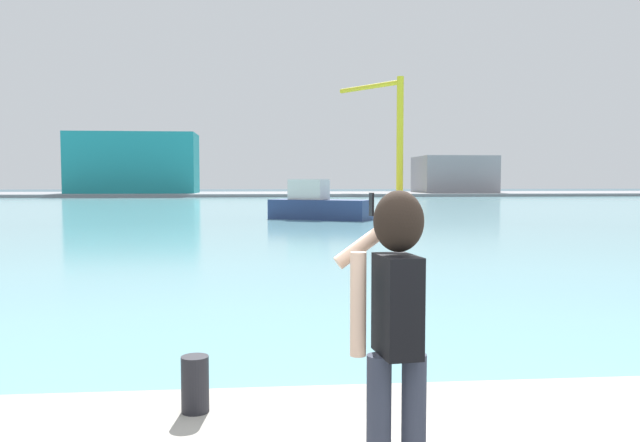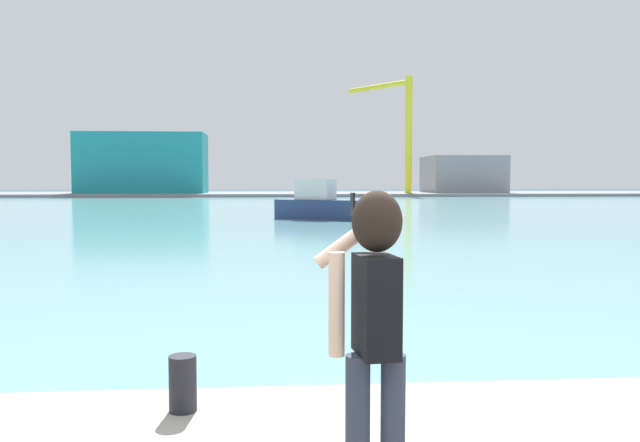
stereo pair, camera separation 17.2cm
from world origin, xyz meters
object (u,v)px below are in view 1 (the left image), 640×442
person_photographer (395,311)px  port_crane (392,122)px  warehouse_right (454,174)px  harbor_bollard (195,384)px  warehouse_left (134,163)px  boat_moored (318,205)px

person_photographer → port_crane: 91.17m
warehouse_right → harbor_bollard: bearing=-108.3°
person_photographer → harbor_bollard: 2.09m
warehouse_right → warehouse_left: bearing=-177.4°
boat_moored → warehouse_left: (-21.72, 57.04, 3.91)m
warehouse_left → port_crane: port_crane is taller
person_photographer → port_crane: size_ratio=0.10×
harbor_bollard → port_crane: 90.12m
warehouse_left → port_crane: size_ratio=1.07×
boat_moored → warehouse_left: size_ratio=0.34×
boat_moored → warehouse_right: (26.36, 59.19, 2.36)m
harbor_bollard → warehouse_left: bearing=101.4°
boat_moored → port_crane: bearing=102.0°
port_crane → boat_moored: bearing=-105.8°
person_photographer → warehouse_left: bearing=5.1°
harbor_bollard → warehouse_left: 90.87m
harbor_bollard → port_crane: size_ratio=0.03×
warehouse_right → port_crane: port_crane is taller
boat_moored → warehouse_right: bearing=93.9°
harbor_bollard → warehouse_right: bearing=71.7°
person_photographer → warehouse_right: 96.98m
person_photographer → boat_moored: size_ratio=0.28×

